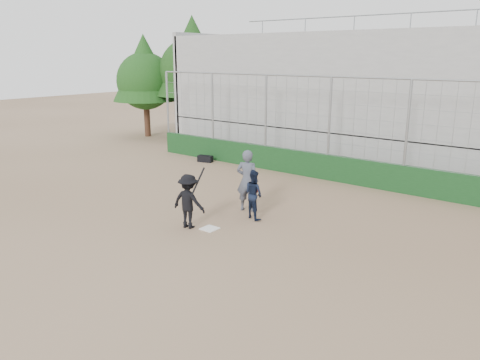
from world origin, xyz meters
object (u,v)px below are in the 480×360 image
Objects in this scene: equipment_bag at (205,159)px; umpire at (247,184)px; catcher_crouched at (253,202)px.

umpire is at bearing -37.20° from equipment_bag.
catcher_crouched is 8.01m from equipment_bag.
catcher_crouched is at bearing 124.02° from umpire.
equipment_bag is (-5.77, 4.38, -0.73)m from umpire.
equipment_bag is at bearing 142.68° from catcher_crouched.
equipment_bag is (-6.36, 4.85, -0.36)m from catcher_crouched.
catcher_crouched is 0.59× the size of umpire.
umpire is at bearing 141.51° from catcher_crouched.
umpire is 2.35× the size of equipment_bag.
catcher_crouched reaches higher than equipment_bag.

